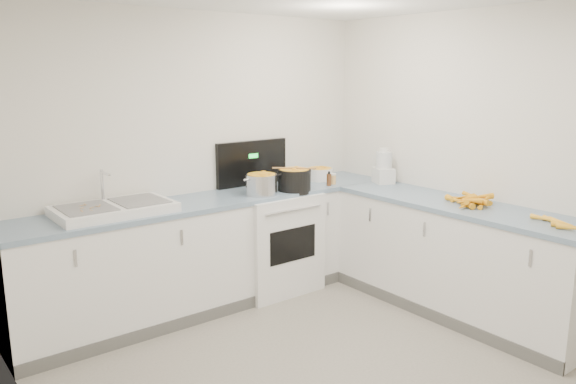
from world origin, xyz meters
TOP-DOWN VIEW (x-y plane):
  - floor at (0.00, 0.00)m, footprint 3.50×4.00m
  - wall_back at (0.00, 2.00)m, footprint 3.50×0.00m
  - wall_left at (-1.75, 0.00)m, footprint 0.00×4.00m
  - wall_right at (1.75, 0.00)m, footprint 0.00×4.00m
  - counter_back at (0.00, 1.70)m, footprint 3.50×0.62m
  - counter_right at (1.45, 0.30)m, footprint 0.62×2.20m
  - stove at (0.55, 1.69)m, footprint 0.76×0.65m
  - sink at (-0.90, 1.70)m, footprint 0.86×0.52m
  - steel_pot at (0.37, 1.56)m, footprint 0.29×0.29m
  - black_pot at (0.71, 1.53)m, footprint 0.36×0.36m
  - wooden_spoon at (0.71, 1.53)m, footprint 0.30×0.28m
  - mixing_bowl at (1.21, 1.76)m, footprint 0.26×0.26m
  - extract_bottle at (1.10, 1.50)m, footprint 0.04×0.04m
  - spice_jar at (1.18, 1.52)m, footprint 0.05×0.05m
  - food_processor at (1.60, 1.27)m, footprint 0.23×0.25m
  - carrot_pile at (1.48, 0.20)m, footprint 0.44×0.40m
  - peeled_carrots at (1.42, -0.53)m, footprint 0.19×0.43m
  - peelings at (-1.10, 1.71)m, footprint 0.18×0.26m

SIDE VIEW (x-z plane):
  - floor at x=0.00m, z-range 0.00..0.00m
  - counter_back at x=0.00m, z-range 0.00..0.94m
  - counter_right at x=1.45m, z-range 0.00..0.94m
  - stove at x=0.55m, z-range -0.21..1.15m
  - peeled_carrots at x=1.42m, z-range 0.94..0.98m
  - carrot_pile at x=1.48m, z-range 0.93..1.02m
  - sink at x=-0.90m, z-range 0.82..1.13m
  - spice_jar at x=1.18m, z-range 0.94..1.03m
  - extract_bottle at x=1.10m, z-range 0.94..1.05m
  - mixing_bowl at x=1.21m, z-range 0.94..1.06m
  - peelings at x=-1.10m, z-range 1.01..1.02m
  - steel_pot at x=0.37m, z-range 0.92..1.12m
  - black_pot at x=0.71m, z-range 0.92..1.13m
  - food_processor at x=1.60m, z-range 0.92..1.26m
  - wooden_spoon at x=0.71m, z-range 1.13..1.15m
  - wall_back at x=0.00m, z-range 0.00..2.50m
  - wall_left at x=-1.75m, z-range 0.00..2.50m
  - wall_right at x=1.75m, z-range 0.00..2.50m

